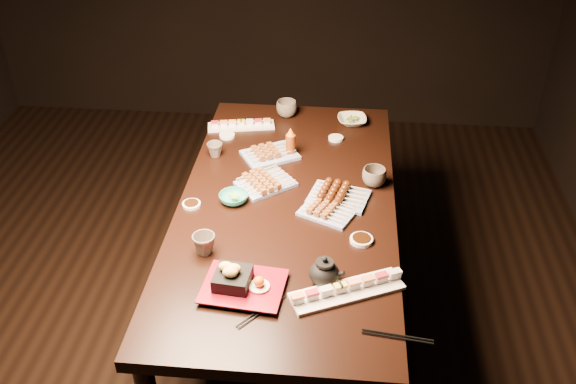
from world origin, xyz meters
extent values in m
plane|color=black|center=(0.00, 0.00, 0.00)|extent=(5.00, 5.00, 0.00)
cube|color=black|center=(0.35, 0.30, 0.38)|extent=(1.14, 1.91, 0.75)
imported|color=teal|center=(0.13, 0.28, 0.77)|extent=(0.15, 0.15, 0.04)
imported|color=beige|center=(0.62, 1.03, 0.77)|extent=(0.16, 0.16, 0.04)
imported|color=brown|center=(0.08, -0.06, 0.79)|extent=(0.10, 0.10, 0.08)
imported|color=brown|center=(0.72, 0.47, 0.79)|extent=(0.14, 0.14, 0.08)
imported|color=brown|center=(-0.02, 0.64, 0.78)|extent=(0.08, 0.08, 0.07)
imported|color=brown|center=(0.28, 1.08, 0.79)|extent=(0.14, 0.14, 0.08)
cylinder|color=#6E2F0E|center=(0.33, 0.69, 0.82)|extent=(0.06, 0.06, 0.14)
cylinder|color=white|center=(-0.04, 0.24, 0.76)|extent=(0.08, 0.08, 0.01)
cylinder|color=white|center=(0.54, 0.85, 0.76)|extent=(0.09, 0.09, 0.01)
cylinder|color=white|center=(0.66, 0.06, 0.76)|extent=(0.10, 0.10, 0.02)
cylinder|color=white|center=(0.01, 0.83, 0.76)|extent=(0.08, 0.08, 0.01)
camera|label=1|loc=(0.56, -1.89, 2.29)|focal=40.00mm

